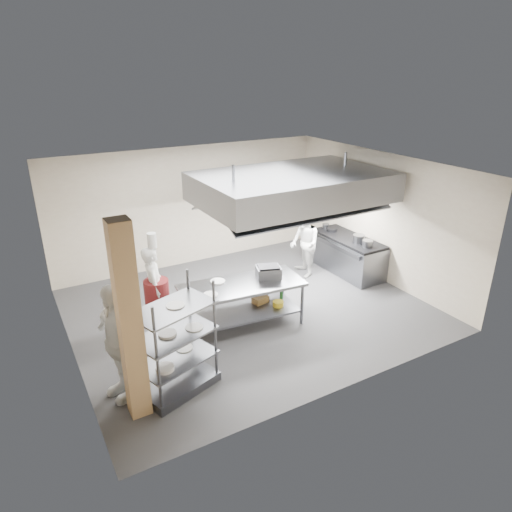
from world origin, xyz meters
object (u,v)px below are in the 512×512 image
cooking_range (347,255)px  griddle (268,272)px  chef_plating (118,342)px  chef_head (155,288)px  stockpot (359,239)px  chef_line (304,243)px  pass_rack (175,340)px  island (242,305)px

cooking_range → griddle: bearing=-160.9°
chef_plating → griddle: (3.17, 0.90, 0.07)m
chef_plating → cooking_range: bearing=93.6°
chef_head → chef_plating: size_ratio=0.89×
cooking_range → chef_head: chef_head is taller
stockpot → chef_line: bearing=144.3°
cooking_range → chef_plating: 6.39m
cooking_range → chef_line: 1.20m
cooking_range → pass_rack: bearing=-157.5°
chef_line → stockpot: bearing=67.6°
cooking_range → chef_line: chef_line is taller
chef_line → stockpot: chef_line is taller
island → chef_head: 1.71m
griddle → stockpot: bearing=30.8°
griddle → stockpot: size_ratio=1.67×
pass_rack → stockpot: (5.25, 1.80, 0.09)m
chef_line → stockpot: 1.28m
stockpot → pass_rack: bearing=-161.0°
chef_plating → griddle: size_ratio=4.14×
pass_rack → chef_line: 4.93m
island → stockpot: (3.46, 0.61, 0.54)m
chef_line → chef_plating: (-5.01, -2.26, 0.13)m
island → pass_rack: (-1.78, -1.19, 0.45)m
island → cooking_range: bearing=21.9°
chef_head → stockpot: bearing=-77.9°
griddle → cooking_range: bearing=37.7°
island → chef_head: chef_head is taller
chef_line → stockpot: (1.03, -0.74, 0.17)m
griddle → pass_rack: bearing=-135.0°
chef_line → stockpot: size_ratio=5.97×
cooking_range → chef_line: size_ratio=1.21×
chef_plating → stockpot: (6.04, 1.52, 0.04)m
stockpot → griddle: bearing=-167.8°
pass_rack → chef_plating: bearing=142.3°
island → pass_rack: bearing=-140.3°
chef_line → chef_plating: 5.50m
cooking_range → stockpot: (-0.04, -0.39, 0.58)m
island → chef_line: (2.43, 1.35, 0.37)m
chef_head → stockpot: chef_head is taller
griddle → island: bearing=-162.3°
island → stockpot: size_ratio=8.56×
island → pass_rack: pass_rack is taller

